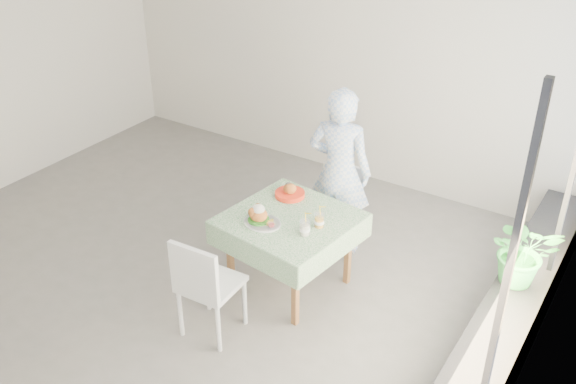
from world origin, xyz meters
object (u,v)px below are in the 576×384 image
Objects in this scene: main_dish at (260,218)px; potted_plant at (524,251)px; cafe_table at (290,244)px; chair_far at (336,226)px; chair_near at (211,303)px; juice_cup_orange at (319,221)px; diner at (339,172)px.

main_dish is 0.58× the size of potted_plant.
cafe_table is 0.43m from main_dish.
chair_near is at bearing -99.56° from chair_far.
cafe_table is 1.34× the size of chair_far.
chair_near reaches higher than chair_far.
chair_near is at bearing -94.48° from main_dish.
chair_far is at bearing 80.44° from chair_near.
potted_plant is (2.04, 0.72, -0.00)m from main_dish.
potted_plant is at bearing 14.96° from cafe_table.
cafe_table is 0.45m from juice_cup_orange.
diner is 0.83m from juice_cup_orange.
juice_cup_orange is 0.43× the size of potted_plant.
juice_cup_orange is (0.29, 0.01, 0.34)m from cafe_table.
juice_cup_orange is at bearing 26.21° from main_dish.
chair_far is 1.47× the size of potted_plant.
main_dish is 2.17m from potted_plant.
potted_plant is at bearing 19.40° from main_dish.
diner is (-0.01, 0.04, 0.59)m from chair_far.
chair_near is 0.83m from main_dish.
cafe_table is at bearing 76.28° from chair_near.
juice_cup_orange is at bearing 96.05° from diner.
chair_far is at bearing 107.11° from juice_cup_orange.
diner is (0.26, 1.68, 0.56)m from chair_near.
juice_cup_orange is at bearing -162.68° from potted_plant.
chair_far is 2.54× the size of main_dish.
diner reaches higher than main_dish.
main_dish is at bearing -160.60° from potted_plant.
potted_plant reaches higher than cafe_table.
cafe_table is at bearing -178.48° from juice_cup_orange.
potted_plant is (1.82, -0.26, 0.53)m from chair_far.
juice_cup_orange is 1.66m from potted_plant.
diner reaches higher than chair_far.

